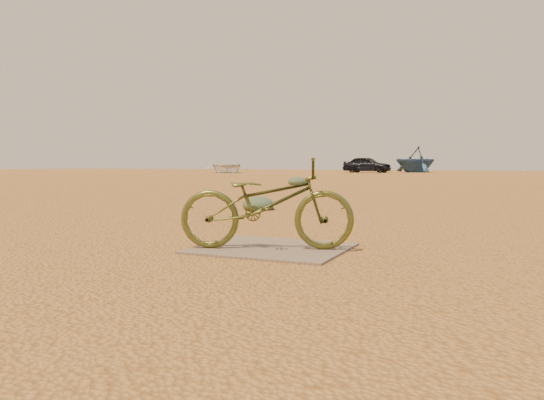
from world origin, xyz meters
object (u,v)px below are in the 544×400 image
at_px(plywood_board, 272,248).
at_px(bicycle, 267,203).
at_px(boat_far_left, 416,159).
at_px(car, 367,165).
at_px(boat_near_left, 226,166).

distance_m(plywood_board, bicycle, 0.46).
bearing_deg(boat_far_left, car, -100.26).
bearing_deg(boat_far_left, boat_near_left, -112.70).
distance_m(car, boat_near_left, 12.39).
bearing_deg(bicycle, plywood_board, -27.85).
bearing_deg(car, plywood_board, -163.44).
relative_size(bicycle, boat_near_left, 0.30).
xyz_separation_m(plywood_board, boat_far_left, (-5.45, 44.49, 1.18)).
bearing_deg(boat_near_left, plywood_board, -89.37).
relative_size(plywood_board, boat_far_left, 0.32).
xyz_separation_m(bicycle, car, (-9.09, 41.38, 0.25)).
relative_size(car, boat_far_left, 0.92).
bearing_deg(boat_near_left, bicycle, -89.45).
distance_m(plywood_board, boat_near_left, 41.62).
distance_m(bicycle, car, 42.37).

